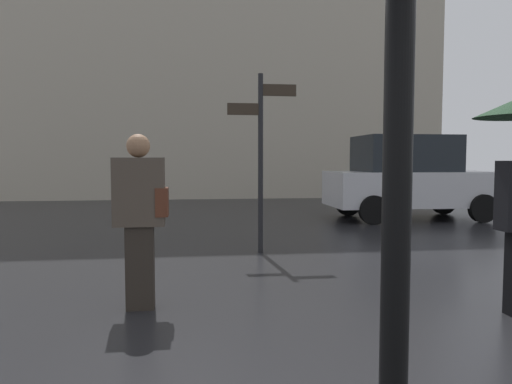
# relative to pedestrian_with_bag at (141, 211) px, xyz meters

# --- Properties ---
(pedestrian_with_bag) EXTENTS (0.53, 0.24, 1.72)m
(pedestrian_with_bag) POSITION_rel_pedestrian_with_bag_xyz_m (0.00, 0.00, 0.00)
(pedestrian_with_bag) COLOR #2A241E
(pedestrian_with_bag) RESTS_ON ground
(parked_car_left) EXTENTS (4.12, 1.97, 2.06)m
(parked_car_left) POSITION_rel_pedestrian_with_bag_xyz_m (5.85, 6.57, 0.06)
(parked_car_left) COLOR silver
(parked_car_left) RESTS_ON ground
(street_signpost) EXTENTS (1.08, 0.08, 2.81)m
(street_signpost) POSITION_rel_pedestrian_with_bag_xyz_m (1.57, 2.70, 0.73)
(street_signpost) COLOR black
(street_signpost) RESTS_ON ground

